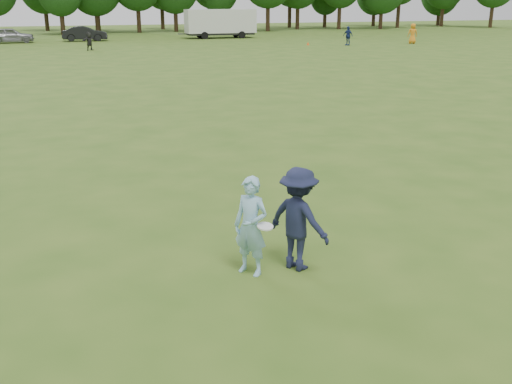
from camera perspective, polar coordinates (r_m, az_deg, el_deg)
ground at (r=10.50m, az=0.95°, el=-7.05°), size 200.00×200.00×0.00m
thrower at (r=9.91m, az=-0.49°, el=-3.28°), size 0.70×0.73×1.69m
defender at (r=10.11m, az=4.07°, el=-2.58°), size 1.18×1.33×1.79m
player_far_b at (r=61.14m, az=8.75°, el=14.49°), size 0.90×1.15×1.83m
player_far_c at (r=64.83m, az=14.69°, el=14.40°), size 1.11×0.86×2.00m
player_far_d at (r=56.61m, az=-15.59°, el=13.69°), size 1.57×1.06×1.62m
car_e at (r=68.53m, az=-22.36°, el=13.64°), size 4.68×2.08×1.57m
car_f at (r=69.13m, az=-15.98°, el=14.30°), size 4.85×2.08×1.55m
field_cone at (r=61.06m, az=4.98°, el=13.90°), size 0.28×0.28×0.30m
disc_in_play at (r=9.74m, az=0.87°, el=-3.29°), size 0.32×0.32×0.08m
cargo_trailer at (r=71.73m, az=-3.42°, el=15.84°), size 9.00×2.75×3.20m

